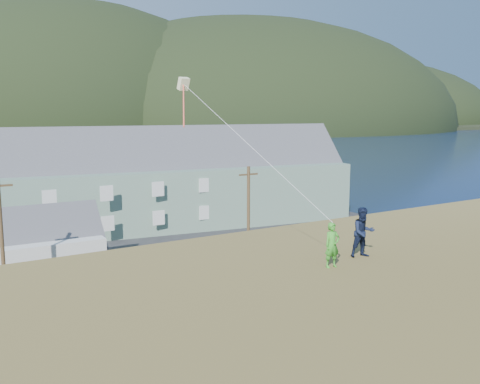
% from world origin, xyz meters
% --- Properties ---
extents(ground, '(900.00, 900.00, 0.00)m').
position_xyz_m(ground, '(0.00, 0.00, 0.00)').
color(ground, '#0A1638').
rests_on(ground, ground).
extents(grass_strip, '(110.00, 8.00, 0.10)m').
position_xyz_m(grass_strip, '(0.00, -2.00, 0.05)').
color(grass_strip, '#4C3D19').
rests_on(grass_strip, ground).
extents(waterfront_lot, '(72.00, 36.00, 0.12)m').
position_xyz_m(waterfront_lot, '(0.00, 17.00, 0.06)').
color(waterfront_lot, '#28282B').
rests_on(waterfront_lot, ground).
extents(far_hills, '(760.00, 265.00, 143.00)m').
position_xyz_m(far_hills, '(35.59, 279.38, 2.00)').
color(far_hills, black).
rests_on(far_hills, ground).
extents(lodge, '(37.85, 15.46, 12.93)m').
position_xyz_m(lodge, '(15.86, 20.50, 4.96)').
color(lodge, slate).
rests_on(lodge, waterfront_lot).
extents(shed_white, '(8.44, 5.77, 6.64)m').
position_xyz_m(shed_white, '(-1.23, 8.02, 2.55)').
color(shed_white, silver).
rests_on(shed_white, waterfront_lot).
extents(shed_palegreen_far, '(10.51, 7.50, 6.38)m').
position_xyz_m(shed_palegreen_far, '(-2.05, 24.27, 2.45)').
color(shed_palegreen_far, gray).
rests_on(shed_palegreen_far, waterfront_lot).
extents(utility_poles, '(32.15, 0.24, 9.03)m').
position_xyz_m(utility_poles, '(-4.50, 1.50, 4.42)').
color(utility_poles, '#47331E').
rests_on(utility_poles, waterfront_lot).
extents(kite_flyer_green, '(0.60, 0.43, 1.53)m').
position_xyz_m(kite_flyer_green, '(3.04, -18.59, 7.97)').
color(kite_flyer_green, green).
rests_on(kite_flyer_green, hillside).
extents(kite_flyer_navy, '(1.02, 0.88, 1.81)m').
position_xyz_m(kite_flyer_navy, '(4.84, -18.19, 8.10)').
color(kite_flyer_navy, black).
rests_on(kite_flyer_navy, hillside).
extents(kite_rig, '(1.31, 4.53, 9.93)m').
position_xyz_m(kite_rig, '(1.63, -10.37, 13.36)').
color(kite_rig, beige).
rests_on(kite_rig, ground).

